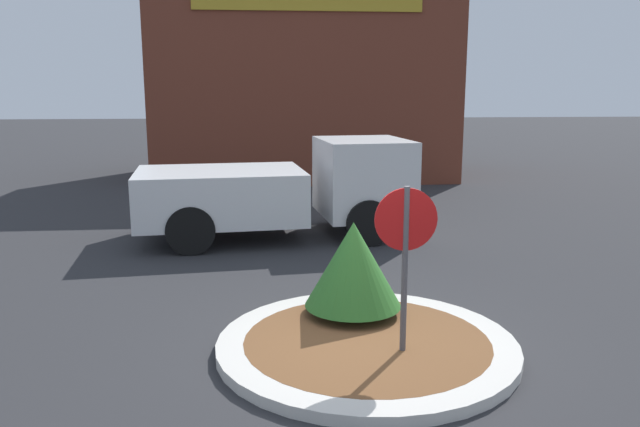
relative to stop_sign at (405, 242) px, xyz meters
The scene contains 6 objects.
ground_plane 1.49m from the stop_sign, 137.92° to the left, with size 120.00×120.00×0.00m, color #2D2D30.
traffic_island 1.42m from the stop_sign, 137.92° to the left, with size 3.58×3.58×0.13m.
stop_sign is the anchor object (origin of this frame).
island_shrub 1.41m from the stop_sign, 108.22° to the left, with size 1.28×1.28×1.24m.
utility_truck 6.38m from the stop_sign, 100.10° to the left, with size 5.78×2.88×2.03m.
storefront_building 16.21m from the stop_sign, 90.33° to the left, with size 10.01×6.07×6.65m.
Camera 1 is at (-1.20, -6.91, 3.07)m, focal length 35.00 mm.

